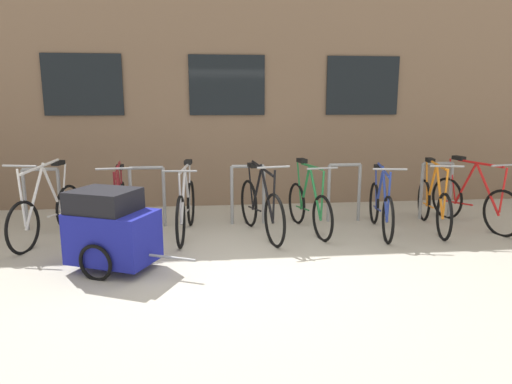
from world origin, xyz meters
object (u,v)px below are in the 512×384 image
(bicycle_black, at_px, (261,208))
(bike_trailer, at_px, (111,229))
(bicycle_orange, at_px, (434,204))
(bicycle_blue, at_px, (381,207))
(bicycle_white, at_px, (48,212))
(bicycle_red, at_px, (473,201))
(bicycle_silver, at_px, (186,208))
(bicycle_green, at_px, (309,206))
(bicycle_maroon, at_px, (120,210))

(bicycle_black, height_order, bike_trailer, bicycle_black)
(bicycle_black, xyz_separation_m, bicycle_orange, (2.56, 0.05, -0.01))
(bicycle_blue, distance_m, bicycle_black, 1.73)
(bicycle_blue, xyz_separation_m, bicycle_orange, (0.83, 0.08, 0.01))
(bicycle_white, xyz_separation_m, bicycle_red, (6.10, 0.07, -0.01))
(bicycle_silver, height_order, bicycle_black, bicycle_black)
(bicycle_black, bearing_deg, bike_trailer, -146.91)
(bicycle_red, height_order, bike_trailer, bicycle_red)
(bicycle_white, height_order, bike_trailer, bicycle_white)
(bicycle_silver, xyz_separation_m, bicycle_white, (-1.85, -0.06, 0.00))
(bicycle_silver, distance_m, bicycle_orange, 3.60)
(bike_trailer, bearing_deg, bicycle_black, 33.09)
(bike_trailer, bearing_deg, bicycle_silver, 59.57)
(bicycle_green, bearing_deg, bicycle_orange, -2.44)
(bicycle_red, bearing_deg, bicycle_maroon, -179.46)
(bicycle_red, bearing_deg, bicycle_green, -179.95)
(bicycle_black, distance_m, bicycle_green, 0.73)
(bicycle_blue, bearing_deg, bicycle_maroon, 178.28)
(bicycle_black, bearing_deg, bicycle_green, 10.04)
(bicycle_blue, height_order, bicycle_green, bicycle_green)
(bicycle_blue, bearing_deg, bicycle_black, 179.00)
(bicycle_red, bearing_deg, bicycle_black, -177.71)
(bicycle_black, xyz_separation_m, bicycle_white, (-2.89, 0.06, -0.00))
(bicycle_blue, distance_m, bicycle_orange, 0.84)
(bicycle_maroon, relative_size, bicycle_green, 1.12)
(bicycle_orange, distance_m, bicycle_red, 0.66)
(bicycle_black, relative_size, bicycle_white, 1.01)
(bicycle_white, height_order, bicycle_maroon, bicycle_white)
(bicycle_silver, distance_m, bicycle_maroon, 0.90)
(bicycle_red, bearing_deg, bicycle_orange, -172.99)
(bicycle_blue, distance_m, bike_trailer, 3.71)
(bicycle_black, distance_m, bicycle_white, 2.89)
(bicycle_green, height_order, bicycle_red, same)
(bicycle_black, distance_m, bicycle_maroon, 1.94)
(bicycle_white, distance_m, bicycle_green, 3.60)
(bicycle_blue, bearing_deg, bicycle_green, 171.22)
(bicycle_maroon, height_order, bike_trailer, bicycle_maroon)
(bicycle_silver, distance_m, bicycle_green, 1.75)
(bicycle_blue, height_order, bicycle_maroon, bicycle_maroon)
(bicycle_black, bearing_deg, bicycle_maroon, 177.64)
(bicycle_orange, xyz_separation_m, bicycle_green, (-1.85, 0.08, -0.01))
(bicycle_green, bearing_deg, bike_trailer, -152.67)
(bicycle_maroon, bearing_deg, bicycle_green, 1.01)
(bicycle_blue, height_order, bike_trailer, bicycle_blue)
(bicycle_maroon, height_order, bicycle_green, bicycle_maroon)
(bicycle_red, xyz_separation_m, bike_trailer, (-5.02, -1.30, 0.09))
(bicycle_green, xyz_separation_m, bicycle_red, (2.50, 0.00, 0.01))
(bicycle_blue, relative_size, bicycle_red, 0.96)
(bicycle_silver, distance_m, bicycle_black, 1.05)
(bicycle_blue, distance_m, bicycle_red, 1.50)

